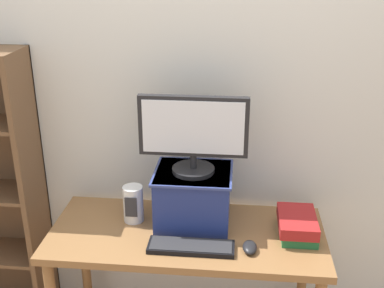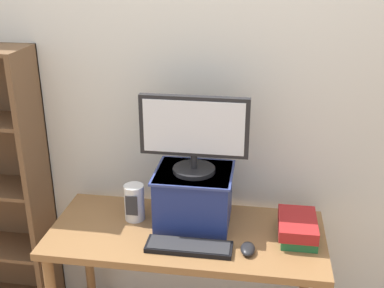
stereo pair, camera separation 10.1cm
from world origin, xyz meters
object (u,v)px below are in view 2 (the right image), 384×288
Objects in this scene: riser_box at (194,195)px; desk_speaker at (134,202)px; desk at (186,248)px; keyboard at (189,247)px; computer_mouse at (248,249)px; computer_monitor at (194,132)px; book_stack at (298,228)px.

riser_box is 0.30m from desk_speaker.
keyboard reaches higher than desk.
computer_mouse is (0.26, 0.01, 0.01)m from keyboard.
computer_mouse is at bearing -40.08° from riser_box.
riser_box is at bearing 139.92° from computer_mouse.
riser_box reaches higher than desk.
computer_monitor is 4.87× the size of computer_mouse.
book_stack is (0.22, 0.15, 0.03)m from computer_mouse.
computer_mouse is (0.28, -0.23, -0.45)m from computer_monitor.
riser_box is 0.96× the size of keyboard.
book_stack reaches higher than keyboard.
keyboard is 0.26m from computer_mouse.
computer_monitor is at bearing 78.11° from desk.
desk is at bearing -15.78° from desk_speaker.
computer_monitor is 0.65m from book_stack.
desk is at bearing -101.73° from riser_box.
computer_monitor is at bearing -90.00° from riser_box.
riser_box is at bearing 78.27° from desk.
computer_monitor is 1.95× the size of book_stack.
computer_mouse reaches higher than desk.
book_stack is 0.79m from desk_speaker.
riser_box is 0.28m from keyboard.
desk is 0.26m from riser_box.
desk_speaker reaches higher than keyboard.
computer_mouse is at bearing -39.90° from computer_monitor.
keyboard is 2.12× the size of desk_speaker.
desk_speaker is (-0.79, 0.05, 0.04)m from book_stack.
computer_mouse is at bearing -145.90° from book_stack.
computer_mouse is at bearing -23.40° from desk.
desk_speaker reaches higher than computer_mouse.
computer_mouse is 0.40× the size of book_stack.
desk_speaker reaches higher than desk.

